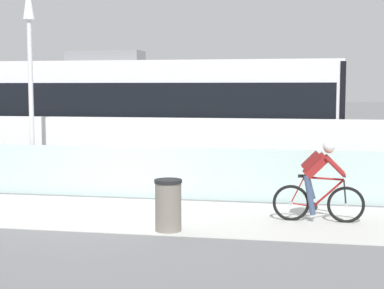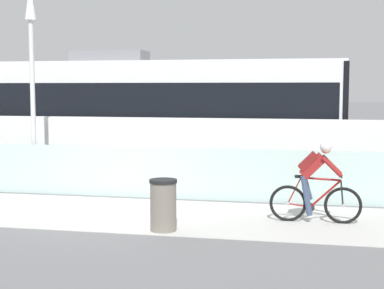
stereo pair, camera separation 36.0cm
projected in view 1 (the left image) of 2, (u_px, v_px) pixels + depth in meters
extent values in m
plane|color=slate|center=(104.00, 213.00, 12.20)|extent=(200.00, 200.00, 0.00)
cube|color=beige|center=(104.00, 213.00, 12.20)|extent=(32.00, 3.20, 0.01)
cube|color=#ADC6C1|center=(129.00, 172.00, 13.96)|extent=(32.00, 0.05, 1.22)
cube|color=white|center=(148.00, 152.00, 15.69)|extent=(32.00, 0.36, 1.82)
cube|color=#595654|center=(168.00, 172.00, 18.21)|extent=(32.00, 0.08, 0.01)
cube|color=#595654|center=(177.00, 166.00, 19.61)|extent=(32.00, 0.08, 0.01)
cube|color=silver|center=(165.00, 110.00, 18.77)|extent=(11.00, 2.50, 3.10)
cube|color=black|center=(165.00, 99.00, 18.74)|extent=(10.56, 2.54, 1.04)
cube|color=#14724C|center=(165.00, 152.00, 18.90)|extent=(10.78, 2.53, 0.28)
cube|color=slate|center=(106.00, 57.00, 18.96)|extent=(2.40, 1.10, 0.36)
cube|color=#232326|center=(63.00, 155.00, 19.55)|extent=(1.40, 1.88, 0.20)
cylinder|color=black|center=(54.00, 160.00, 18.85)|extent=(0.60, 0.10, 0.60)
cylinder|color=black|center=(71.00, 155.00, 20.26)|extent=(0.60, 0.10, 0.60)
cube|color=#232326|center=(275.00, 160.00, 18.29)|extent=(1.40, 1.88, 0.20)
cylinder|color=black|center=(274.00, 165.00, 17.60)|extent=(0.60, 0.10, 0.60)
cylinder|color=black|center=(276.00, 159.00, 19.00)|extent=(0.60, 0.10, 0.60)
cube|color=black|center=(8.00, 109.00, 19.74)|extent=(0.16, 2.54, 2.94)
cube|color=black|center=(339.00, 111.00, 17.80)|extent=(0.16, 2.54, 2.94)
torus|color=black|center=(346.00, 205.00, 11.29)|extent=(0.72, 0.06, 0.72)
cylinder|color=#99999E|center=(346.00, 205.00, 11.29)|extent=(0.07, 0.10, 0.07)
torus|color=black|center=(291.00, 203.00, 11.48)|extent=(0.72, 0.06, 0.72)
cylinder|color=#99999E|center=(291.00, 203.00, 11.48)|extent=(0.07, 0.10, 0.07)
cylinder|color=maroon|center=(328.00, 193.00, 11.33)|extent=(0.60, 0.04, 0.58)
cylinder|color=maroon|center=(309.00, 192.00, 11.40)|extent=(0.22, 0.04, 0.59)
cylinder|color=maroon|center=(324.00, 178.00, 11.32)|extent=(0.76, 0.04, 0.07)
cylinder|color=maroon|center=(302.00, 205.00, 11.45)|extent=(0.43, 0.03, 0.09)
cylinder|color=maroon|center=(298.00, 190.00, 11.43)|extent=(0.27, 0.02, 0.53)
cylinder|color=black|center=(345.00, 192.00, 11.27)|extent=(0.08, 0.03, 0.49)
cube|color=black|center=(304.00, 176.00, 11.38)|extent=(0.24, 0.10, 0.05)
cylinder|color=black|center=(344.00, 175.00, 11.25)|extent=(0.03, 0.58, 0.03)
cylinder|color=#262628|center=(313.00, 207.00, 11.41)|extent=(0.18, 0.02, 0.18)
cube|color=maroon|center=(316.00, 166.00, 11.32)|extent=(0.50, 0.28, 0.51)
cube|color=maroon|center=(311.00, 161.00, 11.33)|extent=(0.38, 0.30, 0.38)
sphere|color=beige|center=(329.00, 148.00, 11.25)|extent=(0.20, 0.20, 0.20)
sphere|color=silver|center=(329.00, 146.00, 11.24)|extent=(0.23, 0.23, 0.23)
cylinder|color=maroon|center=(335.00, 167.00, 11.10)|extent=(0.41, 0.08, 0.41)
cylinder|color=maroon|center=(334.00, 164.00, 11.42)|extent=(0.41, 0.08, 0.41)
cylinder|color=#384766|center=(310.00, 195.00, 11.31)|extent=(0.25, 0.11, 0.79)
cylinder|color=#384766|center=(310.00, 186.00, 11.47)|extent=(0.25, 0.11, 0.52)
cylinder|color=gray|center=(33.00, 188.00, 14.76)|extent=(0.24, 0.24, 0.20)
cylinder|color=silver|center=(31.00, 105.00, 14.56)|extent=(0.12, 0.12, 4.20)
cone|color=white|center=(28.00, 1.00, 14.31)|extent=(0.28, 0.28, 0.90)
cylinder|color=slate|center=(168.00, 207.00, 10.64)|extent=(0.48, 0.48, 0.90)
cylinder|color=black|center=(168.00, 181.00, 10.59)|extent=(0.51, 0.51, 0.06)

